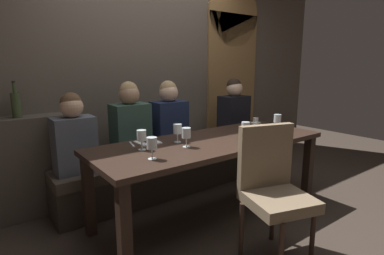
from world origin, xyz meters
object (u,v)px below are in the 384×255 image
(wine_glass_near_right, at_px, (142,136))
(wine_glass_far_right, at_px, (186,134))
(dessert_plate, at_px, (148,141))
(wine_glass_center_back, at_px, (152,144))
(banquette_bench, at_px, (170,172))
(chair_near_side, at_px, (273,184))
(wine_glass_end_right, at_px, (178,129))
(wine_glass_center_front, at_px, (277,119))
(diner_redhead, at_px, (74,135))
(espresso_cup, at_px, (256,121))
(dining_table, at_px, (211,149))
(wine_bottle_pale_label, at_px, (16,104))
(diner_near_end, at_px, (234,112))
(diner_bearded, at_px, (130,125))
(diner_far_end, at_px, (169,120))
(fork_on_table, at_px, (132,144))
(wine_glass_far_left, at_px, (246,127))

(wine_glass_near_right, relative_size, wine_glass_far_right, 1.00)
(dessert_plate, bearing_deg, wine_glass_center_back, -115.12)
(banquette_bench, relative_size, chair_near_side, 2.55)
(wine_glass_end_right, relative_size, wine_glass_center_front, 1.00)
(wine_glass_end_right, distance_m, wine_glass_center_front, 1.15)
(wine_glass_end_right, xyz_separation_m, wine_glass_far_right, (-0.03, -0.18, -0.00))
(diner_redhead, height_order, espresso_cup, diner_redhead)
(dining_table, height_order, wine_bottle_pale_label, wine_bottle_pale_label)
(banquette_bench, height_order, wine_glass_near_right, wine_glass_near_right)
(diner_near_end, relative_size, wine_glass_far_right, 4.86)
(wine_bottle_pale_label, bearing_deg, banquette_bench, -13.05)
(diner_bearded, distance_m, diner_far_end, 0.45)
(diner_far_end, relative_size, espresso_cup, 6.67)
(banquette_bench, xyz_separation_m, wine_bottle_pale_label, (-1.40, 0.32, 0.84))
(espresso_cup, bearing_deg, fork_on_table, -178.85)
(banquette_bench, bearing_deg, fork_on_table, -147.44)
(diner_far_end, relative_size, wine_glass_far_left, 4.88)
(banquette_bench, distance_m, diner_near_end, 1.13)
(wine_bottle_pale_label, bearing_deg, espresso_cup, -16.80)
(diner_near_end, bearing_deg, diner_bearded, -179.87)
(wine_glass_far_right, relative_size, wine_glass_center_front, 1.00)
(wine_glass_near_right, height_order, wine_glass_center_back, same)
(diner_near_end, relative_size, wine_glass_near_right, 4.86)
(wine_glass_near_right, xyz_separation_m, dessert_plate, (0.15, 0.17, -0.10))
(diner_bearded, relative_size, wine_glass_near_right, 4.91)
(wine_glass_near_right, bearing_deg, wine_glass_far_right, -22.82)
(diner_bearded, xyz_separation_m, wine_glass_center_back, (-0.25, -0.87, 0.02))
(chair_near_side, height_order, dessert_plate, chair_near_side)
(wine_glass_center_front, bearing_deg, wine_glass_near_right, 174.10)
(diner_redhead, bearing_deg, chair_near_side, -55.25)
(dining_table, height_order, dessert_plate, dessert_plate)
(diner_near_end, xyz_separation_m, wine_glass_end_right, (-1.24, -0.57, 0.03))
(wine_glass_near_right, bearing_deg, diner_bearded, 72.56)
(diner_near_end, bearing_deg, fork_on_table, -165.74)
(wine_glass_far_left, height_order, dessert_plate, wine_glass_far_left)
(diner_near_end, bearing_deg, dessert_plate, -163.57)
(wine_glass_near_right, relative_size, wine_glass_center_back, 1.00)
(dining_table, relative_size, dessert_plate, 11.58)
(dining_table, height_order, diner_near_end, diner_near_end)
(dining_table, height_order, diner_bearded, diner_bearded)
(diner_far_end, distance_m, wine_glass_far_left, 0.90)
(wine_glass_end_right, relative_size, dessert_plate, 0.86)
(wine_glass_end_right, height_order, wine_glass_far_right, same)
(diner_bearded, xyz_separation_m, wine_glass_near_right, (-0.19, -0.60, 0.03))
(banquette_bench, relative_size, wine_glass_far_right, 15.24)
(diner_near_end, bearing_deg, wine_glass_near_right, -159.41)
(wine_glass_end_right, distance_m, wine_glass_center_back, 0.52)
(banquette_bench, distance_m, wine_bottle_pale_label, 1.67)
(diner_far_end, bearing_deg, chair_near_side, -89.89)
(wine_bottle_pale_label, bearing_deg, fork_on_table, -44.69)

